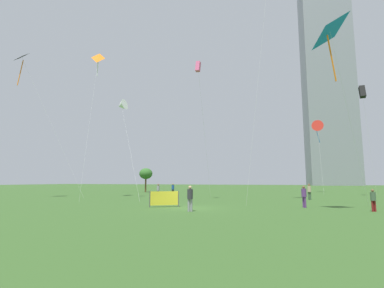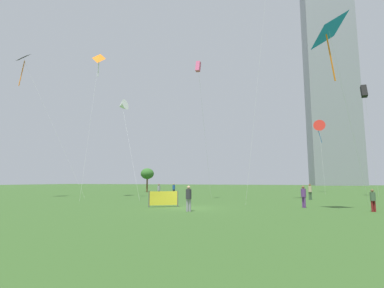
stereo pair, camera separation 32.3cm
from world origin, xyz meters
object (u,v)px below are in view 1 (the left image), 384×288
object	(u,v)px
person_standing_0	(158,189)
kite_flying_6	(122,105)
park_tree_0	(146,174)
distant_highrise_0	(327,83)
person_standing_4	(190,197)
event_banner	(164,198)
person_standing_5	(373,199)
kite_flying_2	(317,127)
kite_flying_5	(98,59)
kite_flying_0	(330,35)
person_standing_2	(304,195)
kite_flying_3	(22,59)
kite_flying_4	(362,92)
person_standing_1	(173,188)
person_standing_3	(309,191)
kite_flying_1	(198,67)

from	to	relation	value
person_standing_0	kite_flying_6	xyz separation A→B (m)	(-4.10, -3.11, 11.21)
park_tree_0	distant_highrise_0	xyz separation A→B (m)	(46.22, 103.02, 47.62)
person_standing_4	event_banner	size ratio (longest dim) A/B	0.87
event_banner	person_standing_5	bearing A→B (deg)	5.87
person_standing_4	kite_flying_2	size ratio (longest dim) A/B	0.13
person_standing_4	kite_flying_5	xyz separation A→B (m)	(-17.12, 11.03, 17.46)
person_standing_4	kite_flying_0	world-z (taller)	kite_flying_0
person_standing_5	kite_flying_0	xyz separation A→B (m)	(-2.38, -1.98, 11.85)
kite_flying_2	kite_flying_6	bearing A→B (deg)	-134.14
park_tree_0	event_banner	size ratio (longest dim) A/B	2.20
park_tree_0	distant_highrise_0	bearing A→B (deg)	65.84
person_standing_2	person_standing_5	distance (m)	4.84
person_standing_4	kite_flying_3	xyz separation A→B (m)	(-25.02, 6.15, 16.52)
person_standing_0	kite_flying_0	world-z (taller)	kite_flying_0
person_standing_2	person_standing_5	bearing A→B (deg)	26.74
kite_flying_5	person_standing_5	bearing A→B (deg)	-13.10
person_standing_4	kite_flying_4	xyz separation A→B (m)	(17.12, 25.58, 13.73)
person_standing_2	kite_flying_3	world-z (taller)	kite_flying_3
kite_flying_0	distant_highrise_0	bearing A→B (deg)	82.86
person_standing_5	kite_flying_4	xyz separation A→B (m)	(4.69, 21.43, 13.88)
person_standing_1	person_standing_4	distance (m)	23.35
kite_flying_5	event_banner	size ratio (longest dim) A/B	9.32
person_standing_2	kite_flying_6	size ratio (longest dim) A/B	0.14
person_standing_0	person_standing_3	bearing A→B (deg)	33.61
kite_flying_4	distant_highrise_0	bearing A→B (deg)	85.04
person_standing_5	kite_flying_1	size ratio (longest dim) A/B	0.10
person_standing_0	kite_flying_3	world-z (taller)	kite_flying_3
person_standing_0	person_standing_2	bearing A→B (deg)	2.49
kite_flying_2	park_tree_0	distance (m)	34.63
person_standing_3	person_standing_4	xyz separation A→B (m)	(-8.90, -16.45, -0.00)
person_standing_3	park_tree_0	world-z (taller)	park_tree_0
person_standing_2	distant_highrise_0	size ratio (longest dim) A/B	0.02
person_standing_3	event_banner	bearing A→B (deg)	53.60
kite_flying_1	person_standing_5	bearing A→B (deg)	-24.07
event_banner	person_standing_1	bearing A→B (deg)	110.69
person_standing_2	kite_flying_5	xyz separation A→B (m)	(-25.00, 5.21, 17.49)
kite_flying_1	person_standing_4	bearing A→B (deg)	-75.37
person_standing_1	kite_flying_6	size ratio (longest dim) A/B	0.14
kite_flying_1	park_tree_0	distance (m)	28.26
kite_flying_0	park_tree_0	distance (m)	41.97
kite_flying_0	event_banner	distance (m)	17.90
person_standing_1	kite_flying_5	xyz separation A→B (m)	(-6.96, -9.99, 17.49)
kite_flying_4	kite_flying_6	bearing A→B (deg)	-157.40
kite_flying_0	kite_flying_3	size ratio (longest dim) A/B	0.74
person_standing_4	person_standing_5	size ratio (longest dim) A/B	1.16
kite_flying_4	kite_flying_6	world-z (taller)	kite_flying_4
person_standing_3	kite_flying_5	size ratio (longest dim) A/B	0.09
person_standing_4	kite_flying_6	distance (m)	21.97
kite_flying_1	person_standing_1	bearing A→B (deg)	126.00
person_standing_4	kite_flying_4	bearing A→B (deg)	37.73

